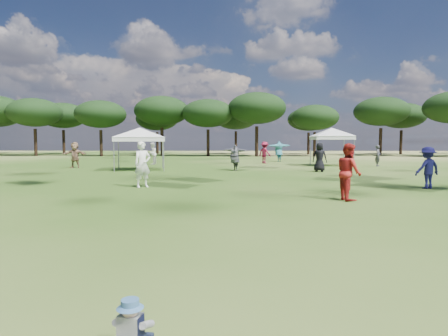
% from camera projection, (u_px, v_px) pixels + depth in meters
% --- Properties ---
extents(tree_line, '(108.78, 17.63, 7.77)m').
position_uv_depth(tree_line, '(248.00, 113.00, 47.52)').
color(tree_line, black).
rests_on(tree_line, ground).
extents(tent_left, '(5.95, 5.95, 2.91)m').
position_uv_depth(tent_left, '(140.00, 130.00, 22.99)').
color(tent_left, gray).
rests_on(tent_left, ground).
extents(tent_right, '(5.44, 5.44, 3.05)m').
position_uv_depth(tent_right, '(332.00, 130.00, 26.95)').
color(tent_right, gray).
rests_on(tent_right, ground).
extents(toddler, '(0.34, 0.37, 0.47)m').
position_uv_depth(toddler, '(132.00, 329.00, 3.10)').
color(toddler, '#151C30').
rests_on(toddler, ground).
extents(festival_crowd, '(29.64, 22.75, 1.89)m').
position_uv_depth(festival_crowd, '(236.00, 156.00, 22.61)').
color(festival_crowd, black).
rests_on(festival_crowd, ground).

